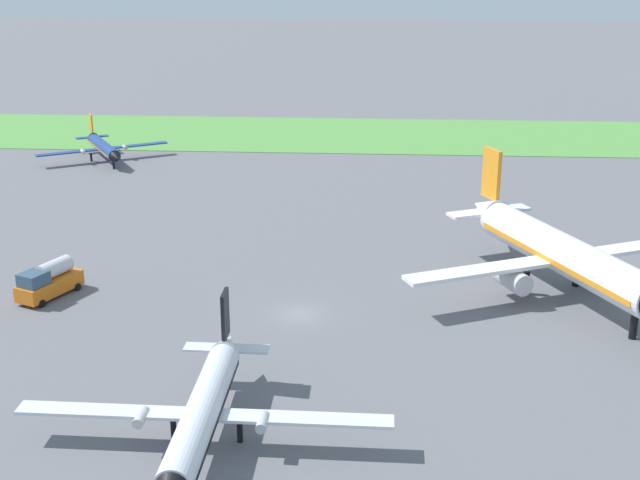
{
  "coord_description": "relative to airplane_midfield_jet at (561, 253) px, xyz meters",
  "views": [
    {
      "loc": [
        6.38,
        -70.23,
        31.21
      ],
      "look_at": [
        1.12,
        11.48,
        3.0
      ],
      "focal_mm": 48.98,
      "sensor_mm": 36.0,
      "label": 1
    }
  ],
  "objects": [
    {
      "name": "fuel_truck_near_gate",
      "position": [
        -46.95,
        -3.77,
        -2.41
      ],
      "size": [
        4.86,
        6.91,
        3.29
      ],
      "rotation": [
        0.0,
        0.0,
        4.29
      ],
      "color": "orange",
      "rests_on": "ground_plane"
    },
    {
      "name": "airplane_taxiing_turboprop",
      "position": [
        -57.59,
        48.12,
        -1.85
      ],
      "size": [
        17.35,
        15.14,
        5.85
      ],
      "rotation": [
        0.0,
        0.0,
        5.25
      ],
      "color": "navy",
      "rests_on": "ground_plane"
    },
    {
      "name": "airplane_foreground_turboprop",
      "position": [
        -27.89,
        -27.74,
        -1.3
      ],
      "size": [
        24.51,
        20.95,
        7.35
      ],
      "rotation": [
        0.0,
        0.0,
        4.7
      ],
      "color": "silver",
      "rests_on": "ground_plane"
    },
    {
      "name": "grass_taxiway_strip",
      "position": [
        -23.61,
        68.81,
        -3.95
      ],
      "size": [
        360.0,
        28.0,
        0.08
      ],
      "primitive_type": "cube",
      "color": "#549342",
      "rests_on": "ground_plane"
    },
    {
      "name": "ground_plane",
      "position": [
        -23.61,
        -6.3,
        -3.99
      ],
      "size": [
        600.0,
        600.0,
        0.0
      ],
      "primitive_type": "plane",
      "color": "slate"
    },
    {
      "name": "airplane_midfield_jet",
      "position": [
        0.0,
        0.0,
        0.0
      ],
      "size": [
        29.36,
        29.23,
        11.08
      ],
      "rotation": [
        0.0,
        0.0,
        5.15
      ],
      "color": "white",
      "rests_on": "ground_plane"
    }
  ]
}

